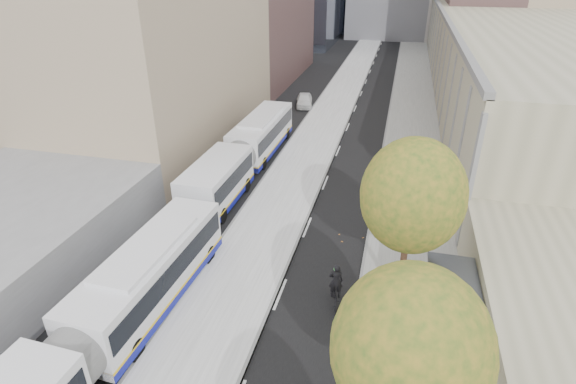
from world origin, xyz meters
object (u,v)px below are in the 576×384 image
(cyclist, at_px, (335,290))
(distant_car, at_px, (304,100))
(bus_shelter, at_px, (459,298))
(bus_far, at_px, (245,151))
(bus_near, at_px, (96,333))

(cyclist, distance_m, distant_car, 30.55)
(bus_shelter, relative_size, distant_car, 1.11)
(bus_far, relative_size, distant_car, 4.29)
(bus_shelter, bearing_deg, bus_near, -160.94)
(bus_shelter, bearing_deg, bus_far, 134.29)
(bus_shelter, distance_m, cyclist, 5.11)
(bus_shelter, xyz_separation_m, bus_far, (-13.25, 13.59, -0.64))
(bus_far, bearing_deg, bus_near, -87.73)
(bus_near, distance_m, bus_far, 18.02)
(bus_shelter, xyz_separation_m, bus_near, (-12.80, -4.42, -0.68))
(bus_shelter, distance_m, bus_far, 18.99)
(bus_near, relative_size, distant_car, 4.22)
(bus_near, xyz_separation_m, cyclist, (7.98, 5.41, -0.72))
(bus_shelter, distance_m, bus_near, 13.56)
(bus_near, bearing_deg, distant_car, 91.92)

